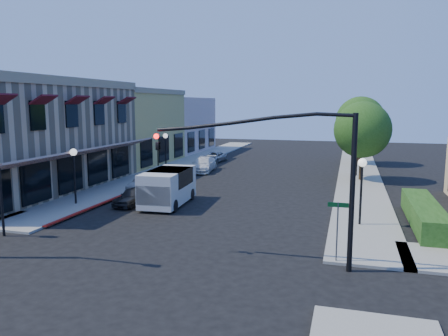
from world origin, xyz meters
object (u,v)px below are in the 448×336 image
(street_name_sign, at_px, (337,222))
(lamppost_left_far, at_px, (166,142))
(street_tree_a, at_px, (363,130))
(lamppost_right_near, at_px, (362,174))
(lamppost_left_near, at_px, (74,162))
(signal_mast_arm, at_px, (295,163))
(white_van, at_px, (168,185))
(lamppost_right_far, at_px, (358,145))
(parked_car_d, at_px, (214,157))
(street_tree_b, at_px, (360,121))
(parked_car_a, at_px, (134,196))
(parked_car_b, at_px, (145,184))
(parked_car_c, at_px, (203,164))

(street_name_sign, relative_size, lamppost_left_far, 0.70)
(street_tree_a, bearing_deg, lamppost_right_near, -91.23)
(lamppost_left_near, bearing_deg, signal_mast_arm, -24.37)
(lamppost_right_near, distance_m, white_van, 11.70)
(lamppost_right_far, height_order, white_van, lamppost_right_far)
(parked_car_d, bearing_deg, street_tree_b, 14.71)
(signal_mast_arm, xyz_separation_m, lamppost_left_far, (-14.36, 20.50, -1.35))
(parked_car_a, xyz_separation_m, parked_car_b, (-1.15, 3.93, 0.03))
(street_tree_a, distance_m, street_name_sign, 20.00)
(white_van, xyz_separation_m, parked_car_c, (-2.21, 13.33, -0.61))
(lamppost_right_near, bearing_deg, white_van, 171.67)
(parked_car_c, bearing_deg, lamppost_left_near, -107.68)
(signal_mast_arm, bearing_deg, lamppost_left_near, 155.63)
(street_tree_b, height_order, parked_car_b, street_tree_b)
(street_name_sign, xyz_separation_m, lamppost_right_far, (1.00, 21.80, 1.04))
(street_tree_b, distance_m, street_name_sign, 29.96)
(signal_mast_arm, distance_m, parked_car_c, 24.43)
(street_tree_b, relative_size, lamppost_right_near, 1.97)
(street_tree_a, relative_size, lamppost_left_near, 1.82)
(street_name_sign, bearing_deg, parked_car_b, 141.75)
(white_van, bearing_deg, street_name_sign, -35.50)
(street_tree_b, xyz_separation_m, parked_car_b, (-15.00, -19.00, -3.95))
(street_name_sign, bearing_deg, street_tree_a, 86.24)
(street_name_sign, height_order, lamppost_right_near, lamppost_right_near)
(parked_car_a, bearing_deg, street_name_sign, -22.73)
(signal_mast_arm, distance_m, white_van, 12.37)
(street_tree_a, distance_m, white_van, 17.30)
(lamppost_right_far, height_order, parked_car_c, lamppost_right_far)
(lamppost_right_near, xyz_separation_m, white_van, (-11.49, 1.68, -1.46))
(lamppost_right_near, bearing_deg, parked_car_a, 175.49)
(street_name_sign, distance_m, lamppost_left_near, 17.05)
(signal_mast_arm, bearing_deg, parked_car_c, 117.19)
(lamppost_left_far, bearing_deg, white_van, -65.89)
(lamppost_left_near, distance_m, white_van, 5.94)
(signal_mast_arm, bearing_deg, lamppost_left_far, 125.00)
(lamppost_left_far, xyz_separation_m, lamppost_right_near, (17.00, -14.00, 0.00))
(lamppost_left_near, distance_m, lamppost_right_near, 17.00)
(lamppost_left_near, relative_size, parked_car_c, 0.77)
(lamppost_right_near, height_order, white_van, lamppost_right_near)
(parked_car_a, bearing_deg, parked_car_b, 112.26)
(lamppost_right_near, distance_m, parked_car_c, 20.43)
(street_name_sign, bearing_deg, lamppost_right_near, 80.22)
(white_van, relative_size, parked_car_c, 1.10)
(parked_car_b, xyz_separation_m, parked_car_c, (1.00, 10.02, 0.08))
(lamppost_right_near, height_order, parked_car_b, lamppost_right_near)
(street_tree_a, xyz_separation_m, lamppost_right_far, (-0.30, 2.00, -1.46))
(street_tree_a, xyz_separation_m, parked_car_d, (-15.00, 7.55, -3.65))
(signal_mast_arm, bearing_deg, street_name_sign, 23.20)
(lamppost_right_far, bearing_deg, street_tree_b, 87.85)
(street_tree_b, bearing_deg, parked_car_c, -147.31)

